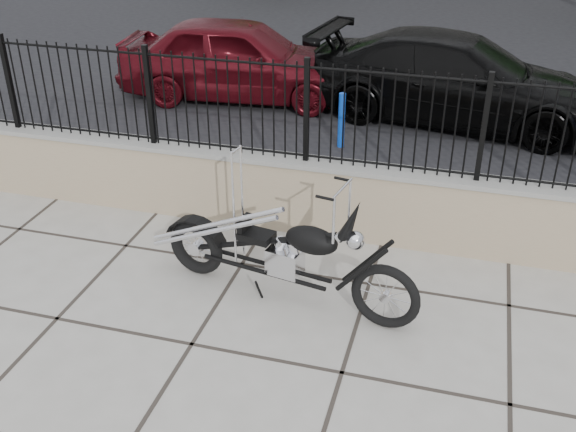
% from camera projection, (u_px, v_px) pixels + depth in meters
% --- Properties ---
extents(ground_plane, '(90.00, 90.00, 0.00)m').
position_uv_depth(ground_plane, '(342.00, 373.00, 6.24)').
color(ground_plane, '#99968E').
rests_on(ground_plane, ground).
extents(parking_lot, '(30.00, 30.00, 0.00)m').
position_uv_depth(parking_lot, '(444.00, 41.00, 16.77)').
color(parking_lot, black).
rests_on(parking_lot, ground).
extents(retaining_wall, '(14.00, 0.36, 0.96)m').
position_uv_depth(retaining_wall, '(386.00, 205.00, 8.11)').
color(retaining_wall, gray).
rests_on(retaining_wall, ground_plane).
extents(iron_fence, '(14.00, 0.08, 1.20)m').
position_uv_depth(iron_fence, '(392.00, 121.00, 7.59)').
color(iron_fence, black).
rests_on(iron_fence, retaining_wall).
extents(chopper_motorcycle, '(2.82, 0.99, 1.67)m').
position_uv_depth(chopper_motorcycle, '(280.00, 230.00, 6.90)').
color(chopper_motorcycle, black).
rests_on(chopper_motorcycle, ground_plane).
extents(car_red, '(4.66, 2.25, 1.53)m').
position_uv_depth(car_red, '(239.00, 58.00, 12.68)').
color(car_red, '#4F0B13').
rests_on(car_red, parking_lot).
extents(car_black, '(5.38, 2.82, 1.49)m').
position_uv_depth(car_black, '(457.00, 79.00, 11.62)').
color(car_black, black).
rests_on(car_black, parking_lot).
extents(bollard_a, '(0.13, 0.13, 0.90)m').
position_uv_depth(bollard_a, '(341.00, 120.00, 10.71)').
color(bollard_a, '#0B26B3').
rests_on(bollard_a, ground_plane).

